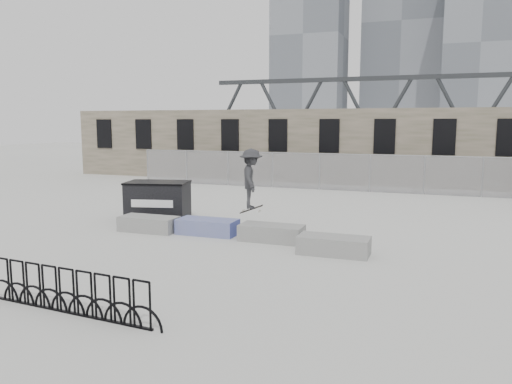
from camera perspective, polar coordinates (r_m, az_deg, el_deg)
ground at (r=16.16m, az=-2.76°, el=-5.31°), size 120.00×120.00×0.00m
stone_wall at (r=31.36m, az=8.82°, el=5.23°), size 36.00×2.58×4.50m
chainlink_fence at (r=27.80m, az=7.26°, el=2.40°), size 22.06×0.06×2.02m
planter_far_left at (r=17.52m, az=-12.15°, el=-3.51°), size 2.00×0.90×0.51m
planter_center_left at (r=16.74m, az=-5.56°, el=-3.90°), size 2.00×0.90×0.51m
planter_center_right at (r=15.75m, az=1.80°, el=-4.62°), size 2.00×0.90×0.51m
planter_offset at (r=14.35m, az=8.87°, el=-5.96°), size 2.00×0.90×0.51m
dumpster at (r=19.13m, az=-11.15°, el=-1.04°), size 2.55×1.88×1.51m
bike_rack at (r=10.58m, az=-20.80°, el=-10.60°), size 4.48×0.41×0.90m
skyline_towers at (r=109.87m, az=16.80°, el=16.62°), size 58.00×28.00×48.00m
truss_bridge at (r=69.60m, az=23.47°, el=7.69°), size 70.00×3.00×9.80m
skateboarder at (r=16.30m, az=-0.54°, el=1.52°), size 1.15×1.45×2.15m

